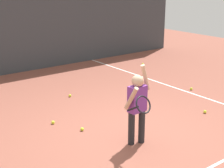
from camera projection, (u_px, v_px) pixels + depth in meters
name	position (u px, v px, depth m)	size (l,w,h in m)	color
ground_plane	(129.00, 135.00, 5.96)	(20.00, 20.00, 0.00)	brown
court_line_sideline	(185.00, 91.00, 8.24)	(0.05, 9.00, 0.00)	white
back_fence_windscreen	(13.00, 18.00, 9.41)	(12.21, 0.08, 3.22)	#383D42
fence_post_2	(72.00, 11.00, 10.57)	(0.09, 0.09, 3.37)	slate
fence_post_3	(161.00, 5.00, 12.86)	(0.09, 0.09, 3.37)	slate
tennis_player	(137.00, 103.00, 5.42)	(0.69, 0.60, 1.35)	#232326
tennis_ball_0	(70.00, 95.00, 7.85)	(0.07, 0.07, 0.07)	#CCE033
tennis_ball_1	(82.00, 129.00, 6.10)	(0.07, 0.07, 0.07)	#CCE033
tennis_ball_2	(191.00, 89.00, 8.33)	(0.07, 0.07, 0.07)	#CCE033
tennis_ball_3	(53.00, 122.00, 6.38)	(0.07, 0.07, 0.07)	#CCE033
tennis_ball_4	(143.00, 64.00, 10.72)	(0.07, 0.07, 0.07)	#CCE033
tennis_ball_5	(205.00, 112.00, 6.89)	(0.07, 0.07, 0.07)	#CCE033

